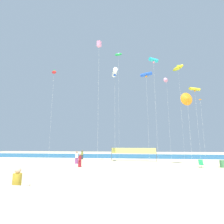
% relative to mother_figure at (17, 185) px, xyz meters
% --- Properties ---
extents(ground_plane, '(120.00, 120.00, 0.00)m').
position_rel_mother_figure_xyz_m(ground_plane, '(2.90, 11.05, -0.88)').
color(ground_plane, beige).
extents(ocean_band, '(120.00, 20.00, 0.01)m').
position_rel_mother_figure_xyz_m(ocean_band, '(2.90, 39.96, -0.87)').
color(ocean_band, '#1E6B99').
rests_on(ocean_band, ground).
extents(boardwalk_ledge, '(28.00, 0.44, 1.01)m').
position_rel_mother_figure_xyz_m(boardwalk_ledge, '(2.90, -0.89, -0.37)').
color(boardwalk_ledge, '#B7B7BC').
rests_on(boardwalk_ledge, ground).
extents(mother_figure, '(0.37, 0.37, 1.64)m').
position_rel_mother_figure_xyz_m(mother_figure, '(0.00, 0.00, 0.00)').
color(mother_figure, navy).
rests_on(mother_figure, ground).
extents(toddler_figure, '(0.22, 0.22, 0.96)m').
position_rel_mother_figure_xyz_m(toddler_figure, '(0.56, 0.02, -0.36)').
color(toddler_figure, '#99B28C').
rests_on(toddler_figure, ground).
extents(beachgoer_white_shirt, '(0.41, 0.41, 1.79)m').
position_rel_mother_figure_xyz_m(beachgoer_white_shirt, '(-3.70, 18.17, 0.08)').
color(beachgoer_white_shirt, '#7A3872').
rests_on(beachgoer_white_shirt, ground).
extents(beachgoer_maroon_shirt, '(0.36, 0.36, 1.60)m').
position_rel_mother_figure_xyz_m(beachgoer_maroon_shirt, '(-1.90, 14.26, -0.02)').
color(beachgoer_maroon_shirt, maroon).
rests_on(beachgoer_maroon_shirt, ground).
extents(beachgoer_olive_shirt, '(0.40, 0.40, 1.75)m').
position_rel_mother_figure_xyz_m(beachgoer_olive_shirt, '(-5.55, 26.43, 0.06)').
color(beachgoer_olive_shirt, '#2D2D33').
rests_on(beachgoer_olive_shirt, ground).
extents(folding_beach_chair, '(0.52, 0.65, 0.89)m').
position_rel_mother_figure_xyz_m(folding_beach_chair, '(12.74, 16.14, -0.41)').
color(folding_beach_chair, '#1E8C4C').
rests_on(folding_beach_chair, ground).
extents(trash_barrel, '(0.68, 0.68, 0.85)m').
position_rel_mother_figure_xyz_m(trash_barrel, '(15.26, 16.36, -0.45)').
color(trash_barrel, '#3F7F4C').
rests_on(trash_barrel, ground).
extents(volleyball_net, '(7.73, 1.79, 2.40)m').
position_rel_mother_figure_xyz_m(volleyball_net, '(4.28, 23.88, 0.76)').
color(volleyball_net, '#4C4C51').
rests_on(volleyball_net, ground).
extents(beach_handbag, '(0.31, 0.15, 0.25)m').
position_rel_mother_figure_xyz_m(beach_handbag, '(11.63, 15.88, -0.75)').
color(beach_handbag, white).
rests_on(beach_handbag, ground).
extents(kite_red_inflatable, '(1.77, 1.71, 16.95)m').
position_rel_mother_figure_xyz_m(kite_red_inflatable, '(-10.40, 22.60, 15.53)').
color(kite_red_inflatable, silver).
rests_on(kite_red_inflatable, ground).
extents(kite_yellow_tube, '(2.45, 1.59, 14.15)m').
position_rel_mother_figure_xyz_m(kite_yellow_tube, '(16.81, 29.19, 12.95)').
color(kite_yellow_tube, silver).
rests_on(kite_yellow_tube, ground).
extents(kite_pink_box, '(0.67, 0.67, 18.18)m').
position_rel_mother_figure_xyz_m(kite_pink_box, '(-0.22, 16.52, 16.79)').
color(kite_pink_box, silver).
rests_on(kite_pink_box, ground).
extents(kite_pink_delta, '(1.06, 0.89, 15.52)m').
position_rel_mother_figure_xyz_m(kite_pink_delta, '(10.90, 26.08, 14.13)').
color(kite_pink_delta, silver).
rests_on(kite_pink_delta, ground).
extents(kite_blue_tube, '(2.05, 1.35, 15.28)m').
position_rel_mother_figure_xyz_m(kite_blue_tube, '(6.95, 22.78, 14.07)').
color(kite_blue_tube, silver).
rests_on(kite_blue_tube, ground).
extents(kite_green_inflatable, '(1.60, 0.75, 21.12)m').
position_rel_mother_figure_xyz_m(kite_green_inflatable, '(1.73, 25.51, 19.77)').
color(kite_green_inflatable, silver).
rests_on(kite_green_inflatable, ground).
extents(kite_orange_diamond, '(0.51, 0.51, 10.47)m').
position_rel_mother_figure_xyz_m(kite_orange_diamond, '(15.92, 23.92, 8.91)').
color(kite_orange_diamond, silver).
rests_on(kite_orange_diamond, ground).
extents(kite_orange_delta, '(1.76, 0.90, 9.60)m').
position_rel_mother_figure_xyz_m(kite_orange_delta, '(11.89, 16.71, 7.85)').
color(kite_orange_delta, silver).
rests_on(kite_orange_delta, ground).
extents(kite_yellow_inflatable, '(2.63, 2.12, 20.16)m').
position_rel_mother_figure_xyz_m(kite_yellow_inflatable, '(14.33, 30.94, 18.54)').
color(kite_yellow_inflatable, silver).
rests_on(kite_yellow_inflatable, ground).
extents(kite_white_tube, '(1.14, 2.29, 13.46)m').
position_rel_mother_figure_xyz_m(kite_white_tube, '(2.12, 16.82, 12.23)').
color(kite_white_tube, silver).
rests_on(kite_white_tube, ground).
extents(kite_cyan_tube, '(1.48, 1.24, 15.33)m').
position_rel_mother_figure_xyz_m(kite_cyan_tube, '(7.82, 17.59, 14.13)').
color(kite_cyan_tube, silver).
rests_on(kite_cyan_tube, ground).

